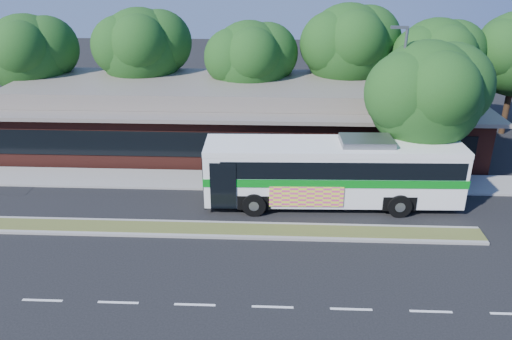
% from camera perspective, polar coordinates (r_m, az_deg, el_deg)
% --- Properties ---
extents(ground, '(120.00, 120.00, 0.00)m').
position_cam_1_polar(ground, '(24.12, -5.13, -7.66)').
color(ground, black).
rests_on(ground, ground).
extents(median_strip, '(26.00, 1.10, 0.15)m').
position_cam_1_polar(median_strip, '(24.60, -4.96, -6.79)').
color(median_strip, '#465724').
rests_on(median_strip, ground).
extents(sidewalk, '(44.00, 2.60, 0.12)m').
position_cam_1_polar(sidewalk, '(29.72, -3.58, -1.17)').
color(sidewalk, gray).
rests_on(sidewalk, ground).
extents(plaza_building, '(33.20, 11.20, 4.45)m').
position_cam_1_polar(plaza_building, '(35.12, -2.56, 6.40)').
color(plaza_building, '#4F1F18').
rests_on(plaza_building, ground).
extents(lamp_post, '(0.93, 0.18, 9.07)m').
position_cam_1_polar(lamp_post, '(28.25, 15.90, 7.12)').
color(lamp_post, slate).
rests_on(lamp_post, ground).
extents(tree_bg_a, '(6.47, 5.80, 8.63)m').
position_cam_1_polar(tree_bg_a, '(40.25, -24.04, 12.13)').
color(tree_bg_a, black).
rests_on(tree_bg_a, ground).
extents(tree_bg_b, '(6.69, 6.00, 9.00)m').
position_cam_1_polar(tree_bg_b, '(38.35, -12.36, 13.53)').
color(tree_bg_b, black).
rests_on(tree_bg_b, ground).
extents(tree_bg_c, '(6.24, 5.60, 8.26)m').
position_cam_1_polar(tree_bg_c, '(36.27, -0.10, 12.62)').
color(tree_bg_c, black).
rests_on(tree_bg_c, ground).
extents(tree_bg_d, '(6.91, 6.20, 9.37)m').
position_cam_1_polar(tree_bg_d, '(37.47, 11.12, 13.83)').
color(tree_bg_d, black).
rests_on(tree_bg_d, ground).
extents(tree_bg_e, '(6.47, 5.80, 8.50)m').
position_cam_1_polar(tree_bg_e, '(37.95, 20.39, 11.91)').
color(tree_bg_e, black).
rests_on(tree_bg_e, ground).
extents(transit_bus, '(13.49, 3.43, 3.76)m').
position_cam_1_polar(transit_bus, '(26.53, 8.86, 0.24)').
color(transit_bus, white).
rests_on(transit_bus, ground).
extents(sidewalk_tree, '(6.75, 6.05, 8.37)m').
position_cam_1_polar(sidewalk_tree, '(28.92, 19.54, 8.24)').
color(sidewalk_tree, black).
rests_on(sidewalk_tree, ground).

